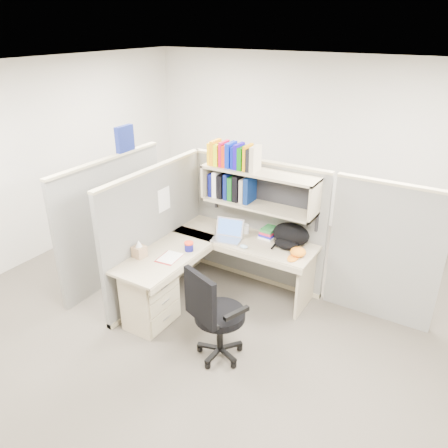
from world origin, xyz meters
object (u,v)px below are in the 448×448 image
Objects in this scene: backpack at (289,236)px; laptop at (227,231)px; desk at (176,282)px; task_chair at (216,328)px; snack_canister at (189,246)px.

laptop is at bearing -148.72° from backpack.
task_chair is at bearing -25.88° from desk.
backpack is 1.42m from task_chair.
desk is at bearing 154.12° from task_chair.
task_chair is (-0.16, -1.33, -0.49)m from backpack.
task_chair is at bearing -75.35° from laptop.
laptop reaches higher than snack_canister.
task_chair is (0.77, -0.37, -0.07)m from desk.
laptop is 1.30m from task_chair.
laptop is at bearing 71.08° from desk.
desk is 5.14× the size of laptop.
backpack is at bearing 7.99° from laptop.
snack_canister is at bearing 88.06° from desk.
task_chair reaches higher than backpack.
backpack is (0.94, 0.95, 0.42)m from desk.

